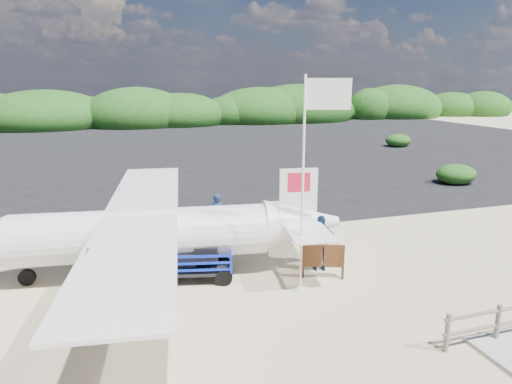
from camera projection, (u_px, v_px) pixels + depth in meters
ground at (262, 282)px, 14.75m from camera, size 160.00×160.00×0.00m
asphalt_apron at (163, 149)px, 42.55m from camera, size 90.00×50.00×0.04m
vegetation_band at (144, 125)px, 65.72m from camera, size 124.00×8.00×4.40m
baggage_cart at (196, 279)px, 14.95m from camera, size 2.81×1.99×1.27m
flagpole at (300, 290)px, 14.20m from camera, size 1.41×0.91×6.52m
signboard at (322, 278)px, 15.02m from camera, size 1.41×0.68×1.21m
crew_a at (217, 215)px, 18.79m from camera, size 0.73×0.53×1.84m
crew_b at (209, 234)px, 16.49m from camera, size 1.10×0.98×1.85m
crew_c at (321, 243)px, 15.45m from camera, size 1.23×0.79×1.95m
aircraft_large at (267, 150)px, 42.33m from camera, size 16.75×16.75×4.45m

